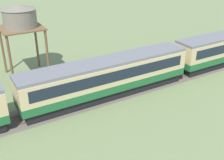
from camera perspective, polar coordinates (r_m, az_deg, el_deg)
name	(u,v)px	position (r m, az deg, el deg)	size (l,w,h in m)	color
passenger_train	(110,76)	(28.65, -0.50, 0.90)	(95.60, 3.09, 3.97)	#1E6033
railway_track	(122,91)	(30.34, 1.98, -2.24)	(169.22, 3.60, 0.04)	#665B51
water_tower	(20,18)	(33.38, -18.24, 11.78)	(4.62, 4.62, 8.42)	brown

